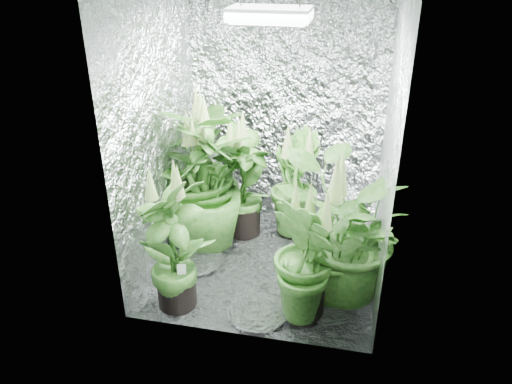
{
  "coord_description": "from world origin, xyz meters",
  "views": [
    {
      "loc": [
        0.58,
        -3.14,
        2.23
      ],
      "look_at": [
        -0.09,
        0.0,
        0.61
      ],
      "focal_mm": 35.0,
      "sensor_mm": 36.0,
      "label": 1
    }
  ],
  "objects_px": {
    "plant_a": "(198,167)",
    "plant_f": "(173,244)",
    "circulation_fan": "(348,244)",
    "plant_e": "(344,235)",
    "plant_c": "(294,185)",
    "grow_lamp": "(270,14)",
    "plant_d": "(205,187)",
    "plant_b": "(243,181)",
    "plant_g": "(306,259)"
  },
  "relations": [
    {
      "from": "plant_a",
      "to": "plant_b",
      "type": "bearing_deg",
      "value": 6.89
    },
    {
      "from": "plant_a",
      "to": "plant_d",
      "type": "xyz_separation_m",
      "value": [
        0.12,
        -0.21,
        -0.07
      ]
    },
    {
      "from": "plant_c",
      "to": "plant_d",
      "type": "distance_m",
      "value": 0.74
    },
    {
      "from": "plant_f",
      "to": "plant_g",
      "type": "distance_m",
      "value": 0.86
    },
    {
      "from": "plant_a",
      "to": "plant_g",
      "type": "distance_m",
      "value": 1.35
    },
    {
      "from": "grow_lamp",
      "to": "plant_f",
      "type": "distance_m",
      "value": 1.55
    },
    {
      "from": "plant_a",
      "to": "plant_c",
      "type": "relative_size",
      "value": 1.31
    },
    {
      "from": "plant_b",
      "to": "plant_d",
      "type": "height_order",
      "value": "plant_d"
    },
    {
      "from": "grow_lamp",
      "to": "plant_d",
      "type": "height_order",
      "value": "grow_lamp"
    },
    {
      "from": "grow_lamp",
      "to": "plant_f",
      "type": "xyz_separation_m",
      "value": [
        -0.51,
        -0.6,
        -1.34
      ]
    },
    {
      "from": "plant_f",
      "to": "circulation_fan",
      "type": "xyz_separation_m",
      "value": [
        1.11,
        0.77,
        -0.33
      ]
    },
    {
      "from": "plant_c",
      "to": "plant_a",
      "type": "bearing_deg",
      "value": -168.5
    },
    {
      "from": "plant_d",
      "to": "plant_a",
      "type": "bearing_deg",
      "value": 119.63
    },
    {
      "from": "grow_lamp",
      "to": "plant_g",
      "type": "bearing_deg",
      "value": -56.88
    },
    {
      "from": "circulation_fan",
      "to": "plant_e",
      "type": "bearing_deg",
      "value": -100.27
    },
    {
      "from": "grow_lamp",
      "to": "circulation_fan",
      "type": "height_order",
      "value": "grow_lamp"
    },
    {
      "from": "plant_b",
      "to": "circulation_fan",
      "type": "xyz_separation_m",
      "value": [
        0.88,
        -0.24,
        -0.34
      ]
    },
    {
      "from": "grow_lamp",
      "to": "plant_g",
      "type": "relative_size",
      "value": 0.52
    },
    {
      "from": "plant_d",
      "to": "plant_g",
      "type": "bearing_deg",
      "value": -38.47
    },
    {
      "from": "plant_c",
      "to": "plant_e",
      "type": "distance_m",
      "value": 0.95
    },
    {
      "from": "plant_g",
      "to": "plant_f",
      "type": "bearing_deg",
      "value": -175.72
    },
    {
      "from": "plant_a",
      "to": "grow_lamp",
      "type": "bearing_deg",
      "value": -29.73
    },
    {
      "from": "grow_lamp",
      "to": "circulation_fan",
      "type": "relative_size",
      "value": 1.4
    },
    {
      "from": "plant_b",
      "to": "grow_lamp",
      "type": "bearing_deg",
      "value": -55.58
    },
    {
      "from": "plant_d",
      "to": "circulation_fan",
      "type": "distance_m",
      "value": 1.18
    },
    {
      "from": "plant_g",
      "to": "circulation_fan",
      "type": "bearing_deg",
      "value": 70.29
    },
    {
      "from": "plant_e",
      "to": "circulation_fan",
      "type": "relative_size",
      "value": 3.04
    },
    {
      "from": "plant_e",
      "to": "plant_f",
      "type": "distance_m",
      "value": 1.11
    },
    {
      "from": "plant_e",
      "to": "circulation_fan",
      "type": "xyz_separation_m",
      "value": [
        0.03,
        0.48,
        -0.36
      ]
    },
    {
      "from": "plant_a",
      "to": "plant_f",
      "type": "xyz_separation_m",
      "value": [
        0.13,
        -0.96,
        -0.11
      ]
    },
    {
      "from": "grow_lamp",
      "to": "plant_f",
      "type": "bearing_deg",
      "value": -130.32
    },
    {
      "from": "plant_b",
      "to": "plant_c",
      "type": "height_order",
      "value": "plant_b"
    },
    {
      "from": "plant_a",
      "to": "circulation_fan",
      "type": "relative_size",
      "value": 3.49
    },
    {
      "from": "grow_lamp",
      "to": "plant_b",
      "type": "height_order",
      "value": "grow_lamp"
    },
    {
      "from": "plant_c",
      "to": "circulation_fan",
      "type": "relative_size",
      "value": 2.67
    },
    {
      "from": "plant_c",
      "to": "plant_d",
      "type": "height_order",
      "value": "plant_d"
    },
    {
      "from": "plant_f",
      "to": "plant_a",
      "type": "bearing_deg",
      "value": 97.83
    },
    {
      "from": "plant_c",
      "to": "grow_lamp",
      "type": "bearing_deg",
      "value": -103.04
    },
    {
      "from": "plant_d",
      "to": "plant_g",
      "type": "height_order",
      "value": "plant_d"
    },
    {
      "from": "grow_lamp",
      "to": "plant_f",
      "type": "height_order",
      "value": "grow_lamp"
    },
    {
      "from": "plant_f",
      "to": "plant_b",
      "type": "bearing_deg",
      "value": 77.28
    },
    {
      "from": "plant_a",
      "to": "circulation_fan",
      "type": "distance_m",
      "value": 1.33
    },
    {
      "from": "plant_a",
      "to": "plant_f",
      "type": "relative_size",
      "value": 1.19
    },
    {
      "from": "plant_b",
      "to": "plant_d",
      "type": "bearing_deg",
      "value": -133.8
    },
    {
      "from": "plant_c",
      "to": "plant_f",
      "type": "xyz_separation_m",
      "value": [
        -0.63,
        -1.12,
        0.05
      ]
    },
    {
      "from": "grow_lamp",
      "to": "plant_b",
      "type": "distance_m",
      "value": 1.43
    },
    {
      "from": "grow_lamp",
      "to": "plant_a",
      "type": "xyz_separation_m",
      "value": [
        -0.64,
        0.37,
        -1.23
      ]
    },
    {
      "from": "plant_e",
      "to": "plant_d",
      "type": "bearing_deg",
      "value": 156.76
    },
    {
      "from": "plant_f",
      "to": "circulation_fan",
      "type": "relative_size",
      "value": 2.93
    },
    {
      "from": "plant_c",
      "to": "plant_e",
      "type": "relative_size",
      "value": 0.88
    }
  ]
}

